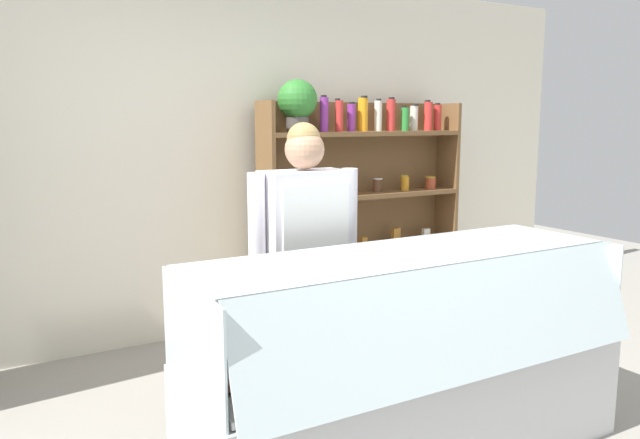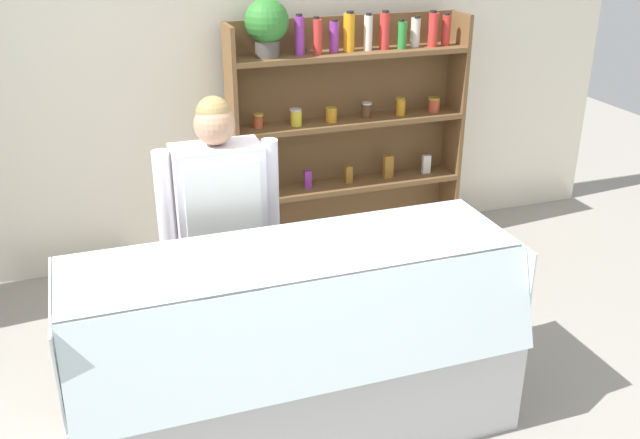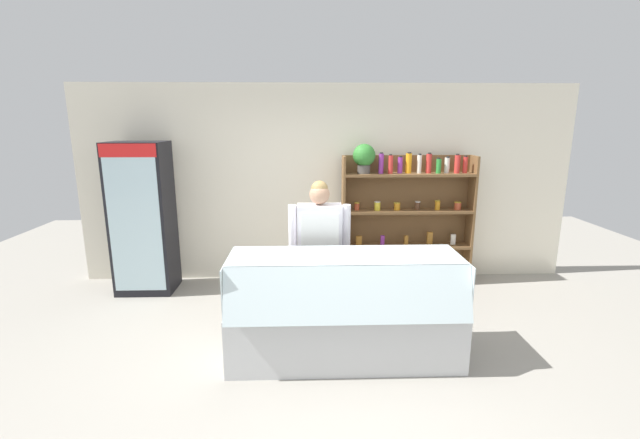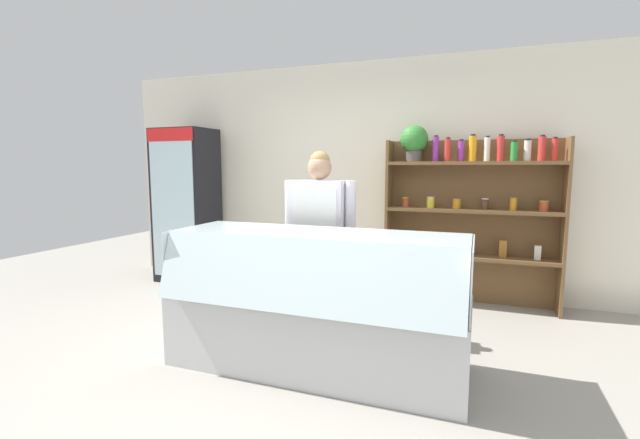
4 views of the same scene
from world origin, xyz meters
The scene contains 5 objects.
ground_plane centered at (0.00, 0.00, 0.00)m, with size 12.00×12.00×0.00m, color gray.
back_wall centered at (0.00, 2.26, 1.35)m, with size 6.80×0.10×2.70m, color silver.
shelving_unit centered at (1.00, 1.98, 1.10)m, with size 1.77×0.30×1.92m.
deli_display_case centered at (0.06, 0.04, 0.31)m, with size 2.15×0.81×1.01m.
shop_clerk centered at (-0.14, 0.68, 0.95)m, with size 0.65×0.25×1.61m.
Camera 2 is at (-0.78, -2.76, 2.49)m, focal length 40.00 mm.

